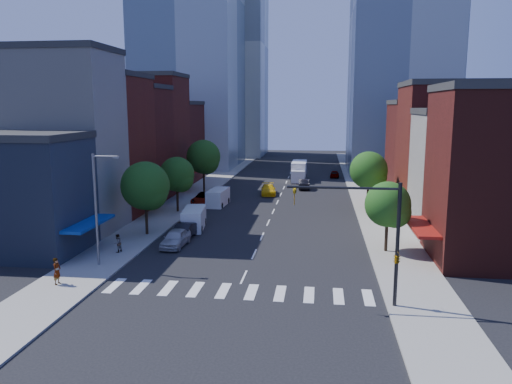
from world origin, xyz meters
TOP-DOWN VIEW (x-y plane):
  - ground at (0.00, 0.00)m, footprint 220.00×220.00m
  - sidewalk_left at (-12.50, 40.00)m, footprint 5.00×120.00m
  - sidewalk_right at (12.50, 40.00)m, footprint 5.00×120.00m
  - crosswalk at (0.00, -3.00)m, footprint 19.00×3.00m
  - bldg_left_0 at (-21.00, 4.00)m, footprint 12.00×8.00m
  - bldg_left_1 at (-21.00, 12.00)m, footprint 12.00×8.00m
  - bldg_left_2 at (-21.00, 20.50)m, footprint 12.00×9.00m
  - bldg_left_3 at (-21.00, 29.00)m, footprint 12.00×8.00m
  - bldg_left_4 at (-21.00, 37.50)m, footprint 12.00×9.00m
  - bldg_left_5 at (-21.00, 47.00)m, footprint 12.00×10.00m
  - bldg_right_0 at (21.00, 6.50)m, footprint 12.00×9.00m
  - bldg_right_1 at (21.00, 15.00)m, footprint 12.00×8.00m
  - bldg_right_2 at (21.00, 24.00)m, footprint 12.00×10.00m
  - bldg_right_3 at (21.00, 34.00)m, footprint 12.00×10.00m
  - tower_ne at (20.00, 62.00)m, footprint 18.00×20.00m
  - tower_far_w at (-18.00, 95.00)m, footprint 18.00×18.00m
  - traffic_signal at (9.94, -4.50)m, footprint 7.24×2.24m
  - streetlight at (-11.81, 1.00)m, footprint 2.25×0.25m
  - tree_left_near at (-11.35, 10.92)m, footprint 4.80×4.80m
  - tree_left_mid at (-11.35, 21.92)m, footprint 4.20×4.20m
  - tree_left_far at (-11.35, 35.92)m, footprint 5.00×5.00m
  - tree_right_near at (11.65, 7.92)m, footprint 4.00×4.00m
  - tree_right_far at (11.65, 25.92)m, footprint 4.60×4.60m
  - parked_car_front at (-7.50, 7.47)m, footprint 2.07×4.73m
  - parked_car_second at (-7.50, 10.29)m, footprint 1.97×4.58m
  - parked_car_third at (-9.50, 27.31)m, footprint 2.63×5.63m
  - parked_car_rear at (-8.29, 29.75)m, footprint 2.64×5.28m
  - cargo_van_near at (-7.48, 14.18)m, footprint 2.65×5.34m
  - cargo_van_far at (-7.51, 26.73)m, footprint 2.31×5.14m
  - taxi at (-1.81, 35.61)m, footprint 2.68×5.31m
  - traffic_car_oncoming at (3.23, 41.48)m, footprint 1.77×4.81m
  - traffic_car_far at (8.28, 54.73)m, footprint 1.75×3.83m
  - box_truck at (2.00, 50.27)m, footprint 2.57×8.08m
  - pedestrian_near at (-13.02, -3.58)m, footprint 0.51×0.74m
  - pedestrian_far at (-11.88, 4.58)m, footprint 0.86×0.96m

SIDE VIEW (x-z plane):
  - ground at x=0.00m, z-range 0.00..0.00m
  - crosswalk at x=0.00m, z-range 0.00..0.01m
  - sidewalk_left at x=-12.50m, z-range 0.00..0.15m
  - sidewalk_right at x=12.50m, z-range 0.00..0.15m
  - traffic_car_far at x=8.28m, z-range 0.00..1.27m
  - parked_car_second at x=-7.50m, z-range 0.00..1.47m
  - parked_car_rear at x=-8.29m, z-range 0.00..1.47m
  - taxi at x=-1.81m, z-range 0.00..1.48m
  - parked_car_third at x=-9.50m, z-range 0.00..1.56m
  - traffic_car_oncoming at x=3.23m, z-range 0.00..1.57m
  - parked_car_front at x=-7.50m, z-range 0.00..1.58m
  - pedestrian_far at x=-11.88m, z-range 0.15..1.77m
  - cargo_van_far at x=-7.51m, z-range -0.01..2.13m
  - cargo_van_near at x=-7.48m, z-range -0.01..2.18m
  - pedestrian_near at x=-13.02m, z-range 0.15..2.10m
  - box_truck at x=2.00m, z-range -0.09..3.16m
  - traffic_signal at x=9.94m, z-range 0.16..8.16m
  - tree_right_near at x=11.65m, z-range 1.09..7.29m
  - tree_left_mid at x=-11.35m, z-range 1.20..7.85m
  - tree_right_far at x=11.65m, z-range 1.26..8.46m
  - tree_left_near at x=-11.35m, z-range 1.22..8.52m
  - bldg_left_0 at x=-21.00m, z-range 0.00..10.00m
  - tree_left_far at x=-11.35m, z-range 1.33..9.08m
  - streetlight at x=-11.81m, z-range 0.78..9.78m
  - bldg_right_1 at x=21.00m, z-range 0.00..12.00m
  - bldg_left_5 at x=-21.00m, z-range 0.00..13.00m
  - bldg_right_3 at x=21.00m, z-range 0.00..13.00m
  - bldg_right_0 at x=21.00m, z-range 0.00..14.00m
  - bldg_left_3 at x=-21.00m, z-range 0.00..15.00m
  - bldg_right_2 at x=21.00m, z-range 0.00..15.00m
  - bldg_left_2 at x=-21.00m, z-range 0.00..16.00m
  - bldg_left_4 at x=-21.00m, z-range 0.00..17.00m
  - bldg_left_1 at x=-21.00m, z-range 0.00..18.00m
  - tower_far_w at x=-18.00m, z-range 0.00..56.00m
  - tower_ne at x=20.00m, z-range 0.00..60.00m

